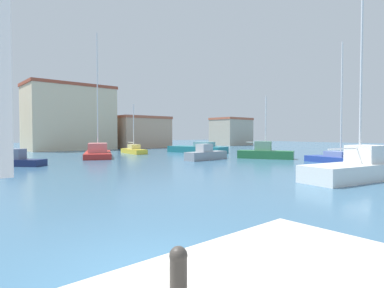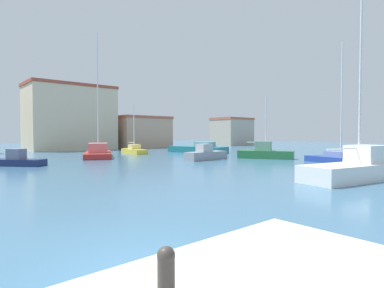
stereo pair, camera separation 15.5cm
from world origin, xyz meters
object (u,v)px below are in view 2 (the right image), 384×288
Objects in this scene: sailboat_white_center_channel at (360,168)px; sailboat_blue_far_left at (340,158)px; motorboat_navy_inner_mooring at (16,161)px; sailboat_green_mid_harbor at (265,153)px; motorboat_grey_near_pier at (206,154)px; mooring_bollard at (166,269)px; sailboat_red_distant_north at (98,152)px; motorboat_teal_outer_mooring at (198,149)px; sailboat_yellow_far_right at (134,150)px.

sailboat_blue_far_left is (9.36, 5.32, -0.25)m from sailboat_white_center_channel.
sailboat_white_center_channel reaches higher than motorboat_navy_inner_mooring.
sailboat_green_mid_harbor reaches higher than motorboat_grey_near_pier.
sailboat_green_mid_harbor is at bearing -27.08° from motorboat_grey_near_pier.
mooring_bollard is 34.00m from sailboat_red_distant_north.
sailboat_red_distant_north is 1.55× the size of motorboat_teal_outer_mooring.
sailboat_blue_far_left reaches higher than motorboat_grey_near_pier.
motorboat_grey_near_pier reaches higher than mooring_bollard.
motorboat_teal_outer_mooring is (14.70, -0.86, -0.07)m from sailboat_red_distant_north.
sailboat_white_center_channel reaches higher than sailboat_green_mid_harbor.
sailboat_red_distant_north is 14.73m from motorboat_teal_outer_mooring.
sailboat_blue_far_left is at bearing -36.18° from motorboat_navy_inner_mooring.
motorboat_navy_inner_mooring is at bearing 121.71° from sailboat_white_center_channel.
sailboat_blue_far_left is (13.81, -21.44, -0.16)m from sailboat_red_distant_north.
sailboat_red_distant_north is at bearing 122.79° from sailboat_blue_far_left.
sailboat_yellow_far_right reaches higher than motorboat_grey_near_pier.
motorboat_teal_outer_mooring is 1.78× the size of motorboat_grey_near_pier.
motorboat_teal_outer_mooring is at bearing 51.97° from motorboat_grey_near_pier.
sailboat_green_mid_harbor is 7.80m from sailboat_blue_far_left.
sailboat_white_center_channel is 1.88× the size of sailboat_green_mid_harbor.
motorboat_grey_near_pier is (0.39, -14.04, 0.10)m from sailboat_yellow_far_right.
sailboat_yellow_far_right is at bearing 91.59° from motorboat_grey_near_pier.
mooring_bollard is at bearing -145.77° from sailboat_green_mid_harbor.
sailboat_white_center_channel reaches higher than motorboat_teal_outer_mooring.
sailboat_green_mid_harbor is 0.62× the size of sailboat_blue_far_left.
sailboat_red_distant_north is at bearing 123.68° from motorboat_grey_near_pier.
mooring_bollard is at bearing -132.21° from motorboat_teal_outer_mooring.
sailboat_red_distant_north is 25.50m from sailboat_blue_far_left.
mooring_bollard is at bearing -97.95° from motorboat_navy_inner_mooring.
motorboat_navy_inner_mooring is at bearing -153.74° from sailboat_red_distant_north.
sailboat_red_distant_north is 18.91m from sailboat_green_mid_harbor.
motorboat_teal_outer_mooring is at bearing 47.79° from mooring_bollard.
sailboat_white_center_channel is 27.13m from sailboat_red_distant_north.
motorboat_navy_inner_mooring is (-22.32, 9.11, -0.19)m from sailboat_green_mid_harbor.
sailboat_blue_far_left reaches higher than motorboat_navy_inner_mooring.
sailboat_red_distant_north is 1.29× the size of sailboat_blue_far_left.
motorboat_teal_outer_mooring is 24.25m from motorboat_navy_inner_mooring.
sailboat_yellow_far_right is (-8.02, 4.29, -0.07)m from motorboat_teal_outer_mooring.
motorboat_grey_near_pier is (2.62, 16.14, -0.13)m from sailboat_white_center_channel.
sailboat_green_mid_harbor is at bearing 34.23° from mooring_bollard.
sailboat_red_distant_north is at bearing 176.64° from motorboat_teal_outer_mooring.
sailboat_red_distant_north is at bearing 26.26° from motorboat_navy_inner_mooring.
motorboat_grey_near_pier is at bearing 46.00° from mooring_bollard.
motorboat_grey_near_pier reaches higher than motorboat_navy_inner_mooring.
sailboat_white_center_channel reaches higher than mooring_bollard.
sailboat_green_mid_harbor reaches higher than sailboat_yellow_far_right.
motorboat_navy_inner_mooring is (-16.33, 6.05, -0.13)m from motorboat_grey_near_pier.
sailboat_red_distant_north is 10.33m from motorboat_navy_inner_mooring.
motorboat_teal_outer_mooring is (1.64, 12.82, -0.08)m from sailboat_green_mid_harbor.
sailboat_red_distant_north reaches higher than motorboat_navy_inner_mooring.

